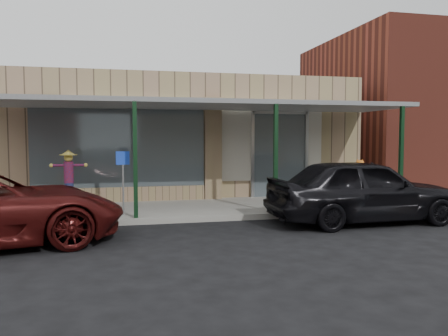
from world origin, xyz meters
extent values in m
plane|color=black|center=(0.00, 0.00, 0.00)|extent=(120.00, 120.00, 0.00)
cube|color=gray|center=(0.00, 3.60, 0.07)|extent=(40.00, 3.20, 0.15)
cube|color=#8F7158|center=(0.00, 8.20, 2.10)|extent=(12.00, 6.00, 4.20)
cube|color=#4E595F|center=(-2.20, 5.05, 1.90)|extent=(5.20, 0.06, 2.80)
cube|color=#4E595F|center=(3.00, 5.18, 1.50)|extent=(1.80, 0.06, 2.80)
cube|color=#8F7158|center=(0.70, 5.10, 1.70)|extent=(0.55, 0.30, 3.40)
cube|color=#8F7158|center=(-2.20, 5.10, 0.35)|extent=(5.20, 0.30, 0.50)
cube|color=#B8B2A3|center=(0.00, 5.17, 2.00)|extent=(9.00, 0.02, 2.60)
cube|color=white|center=(0.00, 5.14, 3.20)|extent=(7.50, 0.03, 0.10)
cube|color=slate|center=(0.00, 3.60, 3.05)|extent=(12.00, 3.00, 0.12)
cube|color=black|center=(-1.80, 2.15, 1.55)|extent=(0.10, 0.10, 2.95)
cube|color=black|center=(1.80, 2.15, 1.55)|extent=(0.10, 0.10, 2.95)
cube|color=black|center=(5.50, 2.15, 1.55)|extent=(0.10, 0.10, 2.95)
cylinder|color=#4B371E|center=(-3.55, 3.78, 0.36)|extent=(0.72, 0.72, 0.42)
cylinder|color=navy|center=(-3.55, 3.78, 0.73)|extent=(0.26, 0.26, 0.32)
cylinder|color=maroon|center=(-3.55, 3.78, 1.18)|extent=(0.29, 0.29, 0.58)
sphere|color=#CEBB4F|center=(-3.55, 3.78, 1.58)|extent=(0.23, 0.23, 0.23)
cone|color=#CEBB4F|center=(-3.55, 3.78, 1.72)|extent=(0.38, 0.38, 0.15)
cylinder|color=#4B371E|center=(-4.20, 2.94, 0.37)|extent=(0.82, 0.82, 0.44)
ellipsoid|color=orange|center=(-4.20, 2.94, 0.73)|extent=(0.35, 0.35, 0.29)
cylinder|color=#4C471E|center=(-4.20, 2.94, 0.90)|extent=(0.04, 0.04, 0.07)
cylinder|color=gray|center=(-2.10, 2.59, 0.79)|extent=(0.04, 0.04, 1.29)
cube|color=blue|center=(-2.10, 2.59, 1.61)|extent=(0.33, 0.08, 0.34)
imported|color=black|center=(3.72, 1.10, 0.81)|extent=(4.81, 2.01, 1.63)
ellipsoid|color=orange|center=(4.18, 2.02, 1.09)|extent=(0.34, 0.28, 0.43)
sphere|color=orange|center=(4.18, 2.06, 1.39)|extent=(0.24, 0.24, 0.24)
cylinder|color=#1A752B|center=(4.18, 2.02, 1.26)|extent=(0.17, 0.17, 0.02)
camera|label=1|loc=(-2.00, -8.67, 2.12)|focal=35.00mm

